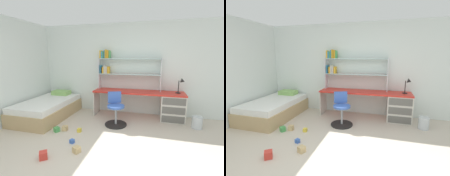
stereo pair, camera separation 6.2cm
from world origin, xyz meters
The scene contains 14 objects.
ground_plane centered at (0.00, 0.00, -0.01)m, with size 6.07×6.43×0.02m, color beige.
room_shell centered at (-1.32, 1.33, 1.25)m, with size 6.07×6.43×2.51m.
desk centered at (0.97, 2.41, 0.40)m, with size 2.35×0.56×0.70m.
bookshelf_hutch centered at (-0.21, 2.57, 1.34)m, with size 1.70×0.22×1.09m.
desk_lamp centered at (1.38, 2.40, 0.96)m, with size 0.20×0.17×0.38m.
swivel_chair centered at (-0.11, 1.75, 0.30)m, with size 0.52×0.52×0.78m.
bed_platform centered at (-1.98, 1.79, 0.24)m, with size 1.08×1.84×0.59m.
waste_bin centered at (1.72, 2.03, 0.14)m, with size 0.23×0.23×0.27m, color silver.
toy_block_natural_0 centered at (-0.47, 0.45, 0.05)m, with size 0.11×0.11×0.11m, color tan.
toy_block_red_1 centered at (-0.90, 0.15, 0.06)m, with size 0.12×0.12×0.12m, color red.
toy_block_green_2 centered at (-1.25, 1.05, 0.05)m, with size 0.10×0.10×0.10m, color #479E51.
toy_block_yellow_3 centered at (-0.77, 1.17, 0.04)m, with size 0.08×0.08×0.08m, color gold.
toy_block_blue_4 centered at (-0.70, 0.70, 0.04)m, with size 0.07×0.07×0.07m, color #3860B7.
toy_block_natural_5 centered at (-1.11, 1.15, 0.05)m, with size 0.10×0.10×0.10m, color tan.
Camera 2 is at (0.82, -1.81, 1.59)m, focal length 26.20 mm.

